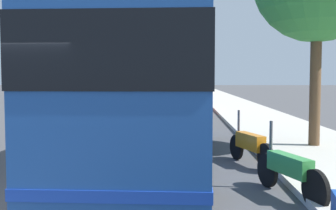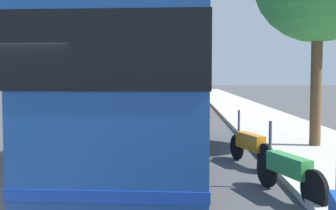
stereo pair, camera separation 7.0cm
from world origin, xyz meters
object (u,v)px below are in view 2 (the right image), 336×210
Objects in this scene: motorcycle_mid_row at (250,145)px; car_side_street at (138,92)px; motorcycle_nearest_curb at (288,171)px; coach_bus at (153,83)px; car_far_distant at (176,99)px; car_behind_bus at (174,93)px.

motorcycle_mid_row is 0.50× the size of car_side_street.
motorcycle_nearest_curb is 0.50× the size of car_side_street.
coach_bus is 2.85× the size of car_side_street.
motorcycle_nearest_curb is 18.25m from car_far_distant.
car_behind_bus is at bearing -13.55° from motorcycle_mid_row.
car_side_street is (-0.23, 3.30, 0.05)m from car_behind_bus.
motorcycle_nearest_curb is at bearing -170.82° from car_behind_bus.
coach_bus is 27.92m from car_side_street.
car_behind_bus is (13.32, 0.52, -0.08)m from car_far_distant.
coach_bus is 2.58× the size of car_behind_bus.
motorcycle_mid_row is 28.87m from car_behind_bus.
coach_bus is 27.93m from car_behind_bus.
motorcycle_mid_row is 0.45× the size of car_behind_bus.
car_side_street is (28.53, 5.90, 0.25)m from motorcycle_mid_row.
motorcycle_mid_row is (-0.85, -2.38, -1.46)m from coach_bus.
car_behind_bus is at bearing -13.57° from motorcycle_nearest_curb.
coach_bus is at bearing 7.25° from car_side_street.
motorcycle_nearest_curb is at bearing 166.53° from motorcycle_mid_row.
car_side_street is at bearing -7.60° from motorcycle_nearest_curb.
coach_bus reaches higher than car_side_street.
motorcycle_mid_row is at bearing -170.82° from car_behind_bus.
coach_bus reaches higher than car_far_distant.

